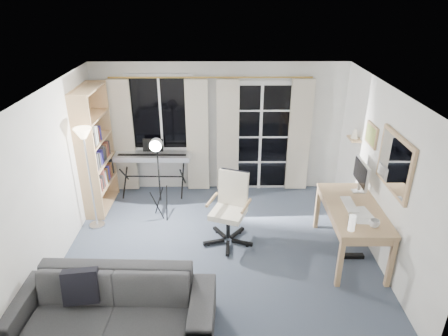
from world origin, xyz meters
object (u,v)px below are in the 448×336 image
at_px(bookshelf, 93,153).
at_px(studio_light, 157,154).
at_px(torchiere_lamp, 85,149).
at_px(office_chair, 231,202).
at_px(desk, 353,213).
at_px(keyboard_piano, 153,157).
at_px(mug, 375,223).
at_px(monitor, 361,174).
at_px(sofa, 108,300).

bearing_deg(bookshelf, studio_light, -20.01).
height_order(torchiere_lamp, office_chair, torchiere_lamp).
bearing_deg(desk, keyboard_piano, 149.90).
bearing_deg(mug, desk, 101.31).
xyz_separation_m(torchiere_lamp, monitor, (4.08, -0.31, -0.27)).
relative_size(bookshelf, desk, 1.45).
distance_m(torchiere_lamp, desk, 4.02).
relative_size(torchiere_lamp, keyboard_piano, 1.22).
relative_size(bookshelf, studio_light, 1.45).
relative_size(keyboard_piano, sofa, 0.59).
bearing_deg(sofa, torchiere_lamp, 111.95).
distance_m(bookshelf, studio_light, 1.24).
height_order(torchiere_lamp, studio_light, torchiere_lamp).
xyz_separation_m(studio_light, monitor, (3.05, -0.52, -0.10)).
bearing_deg(monitor, torchiere_lamp, 176.14).
relative_size(desk, mug, 11.44).
distance_m(bookshelf, mug, 4.53).
bearing_deg(studio_light, desk, -18.29).
relative_size(torchiere_lamp, mug, 13.06).
height_order(office_chair, monitor, monitor).
bearing_deg(desk, monitor, 66.98).
relative_size(studio_light, sofa, 0.63).
xyz_separation_m(keyboard_piano, desk, (3.09, -1.83, -0.07)).
height_order(bookshelf, sofa, bookshelf).
distance_m(desk, sofa, 3.41).
height_order(bookshelf, keyboard_piano, bookshelf).
bearing_deg(mug, keyboard_piano, 143.85).
relative_size(office_chair, sofa, 0.47).
bearing_deg(bookshelf, mug, -23.89).
relative_size(office_chair, desk, 0.74).
relative_size(torchiere_lamp, sofa, 0.72).
xyz_separation_m(desk, monitor, (0.20, 0.45, 0.39)).
relative_size(bookshelf, torchiere_lamp, 1.27).
distance_m(torchiere_lamp, monitor, 4.10).
bearing_deg(bookshelf, keyboard_piano, 25.51).
bearing_deg(desk, sofa, -154.85).
bearing_deg(studio_light, monitor, -9.20).
height_order(torchiere_lamp, monitor, torchiere_lamp).
xyz_separation_m(studio_light, sofa, (-0.23, -2.38, -0.72)).
xyz_separation_m(mug, sofa, (-3.19, -0.92, -0.39)).
distance_m(keyboard_piano, desk, 3.59).
height_order(studio_light, monitor, studio_light).
relative_size(bookshelf, office_chair, 1.95).
relative_size(bookshelf, mug, 16.55).
distance_m(bookshelf, keyboard_piano, 1.04).
distance_m(bookshelf, office_chair, 2.54).
bearing_deg(office_chair, studio_light, 174.59).
bearing_deg(torchiere_lamp, bookshelf, 100.70).
relative_size(keyboard_piano, monitor, 2.44).
height_order(monitor, mug, monitor).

